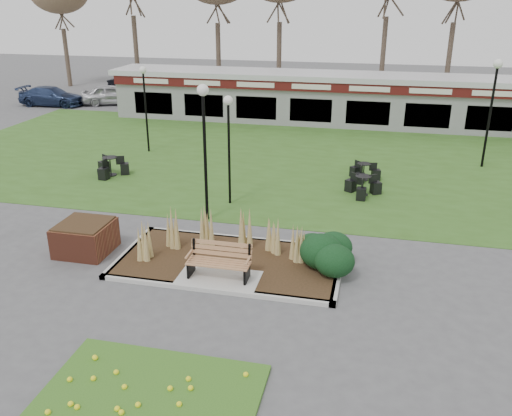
% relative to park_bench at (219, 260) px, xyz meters
% --- Properties ---
extents(ground, '(100.00, 100.00, 0.00)m').
position_rel_park_bench_xyz_m(ground, '(0.00, -0.25, -0.59)').
color(ground, '#515154').
rests_on(ground, ground).
extents(lawn, '(34.00, 16.00, 0.02)m').
position_rel_park_bench_xyz_m(lawn, '(0.00, 11.75, -0.58)').
color(lawn, '#345B1D').
rests_on(lawn, ground).
extents(flower_bed, '(4.20, 3.00, 0.16)m').
position_rel_park_bench_xyz_m(flower_bed, '(0.00, -4.85, -0.52)').
color(flower_bed, '#33671D').
rests_on(flower_bed, ground).
extents(planting_bed, '(6.75, 3.40, 1.27)m').
position_rel_park_bench_xyz_m(planting_bed, '(1.27, 1.10, -0.22)').
color(planting_bed, '#2E2212').
rests_on(planting_bed, ground).
extents(park_bench, '(1.70, 0.66, 0.93)m').
position_rel_park_bench_xyz_m(park_bench, '(0.00, 0.00, 0.00)').
color(park_bench, '#A96E4C').
rests_on(park_bench, ground).
extents(brick_planter, '(1.50, 1.50, 0.95)m').
position_rel_park_bench_xyz_m(brick_planter, '(-4.40, 0.75, -0.11)').
color(brick_planter, brown).
rests_on(brick_planter, ground).
extents(food_pavilion, '(24.60, 3.40, 2.90)m').
position_rel_park_bench_xyz_m(food_pavilion, '(0.00, 19.71, 0.89)').
color(food_pavilion, gray).
rests_on(food_pavilion, ground).
extents(lamp_post_near_right, '(0.38, 0.38, 4.60)m').
position_rel_park_bench_xyz_m(lamp_post_near_right, '(-1.62, 3.93, 2.77)').
color(lamp_post_near_right, black).
rests_on(lamp_post_near_right, ground).
extents(lamp_post_mid_left, '(0.33, 0.33, 3.97)m').
position_rel_park_bench_xyz_m(lamp_post_mid_left, '(-1.27, 5.59, 2.30)').
color(lamp_post_mid_left, black).
rests_on(lamp_post_mid_left, ground).
extents(lamp_post_mid_right, '(0.39, 0.39, 4.69)m').
position_rel_park_bench_xyz_m(lamp_post_mid_right, '(8.50, 12.45, 2.83)').
color(lamp_post_mid_right, black).
rests_on(lamp_post_mid_right, ground).
extents(lamp_post_far_left, '(0.34, 0.34, 4.08)m').
position_rel_park_bench_xyz_m(lamp_post_far_left, '(-7.03, 11.45, 2.39)').
color(lamp_post_far_left, black).
rests_on(lamp_post_far_left, ground).
extents(bistro_set_a, '(1.49, 1.33, 0.79)m').
position_rel_park_bench_xyz_m(bistro_set_a, '(-7.08, 7.60, -0.30)').
color(bistro_set_a, black).
rests_on(bistro_set_a, ground).
extents(bistro_set_b, '(1.31, 1.29, 0.71)m').
position_rel_park_bench_xyz_m(bistro_set_b, '(3.41, 9.37, -0.33)').
color(bistro_set_b, black).
rests_on(bistro_set_b, ground).
extents(bistro_set_d, '(1.44, 1.28, 0.76)m').
position_rel_park_bench_xyz_m(bistro_set_d, '(3.46, 7.56, -0.31)').
color(bistro_set_d, black).
rests_on(bistro_set_d, ground).
extents(car_silver, '(4.35, 3.02, 1.38)m').
position_rel_park_bench_xyz_m(car_silver, '(-14.32, 22.08, 0.10)').
color(car_silver, '#BBBBC0').
rests_on(car_silver, ground).
extents(car_black, '(4.54, 1.87, 1.46)m').
position_rel_park_bench_xyz_m(car_black, '(-14.50, 26.75, 0.14)').
color(car_black, black).
rests_on(car_black, ground).
extents(car_blue, '(4.50, 1.98, 1.29)m').
position_rel_park_bench_xyz_m(car_blue, '(-18.16, 20.75, 0.05)').
color(car_blue, navy).
rests_on(car_blue, ground).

